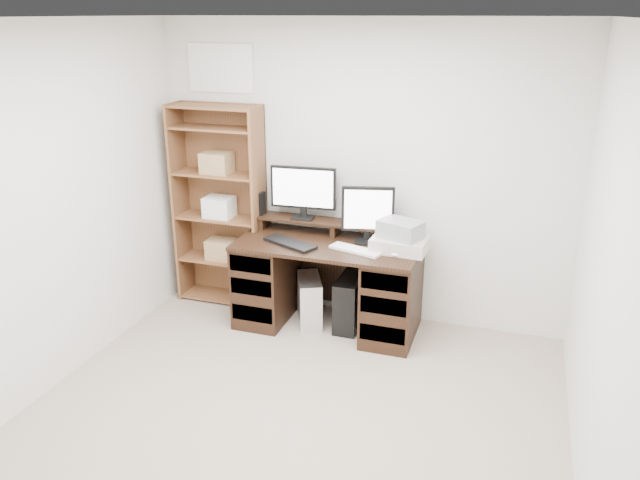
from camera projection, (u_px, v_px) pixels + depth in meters
The scene contains 14 objects.
room at pixel (266, 260), 3.41m from camera, with size 3.54×4.04×2.54m.
desk at pixel (328, 283), 5.22m from camera, with size 1.50×0.70×0.75m.
riser_shelf at pixel (336, 224), 5.25m from camera, with size 1.40×0.22×0.12m.
monitor_wide at pixel (303, 190), 5.25m from camera, with size 0.56×0.16×0.45m.
monitor_small at pixel (368, 212), 5.04m from camera, with size 0.42×0.20×0.47m.
speaker at pixel (260, 203), 5.40m from camera, with size 0.08×0.08×0.20m, color black.
keyboard_black at pixel (290, 243), 5.05m from camera, with size 0.47×0.16×0.03m, color black.
keyboard_white at pixel (356, 250), 4.92m from camera, with size 0.43×0.13×0.02m, color white.
mouse at pixel (395, 254), 4.81m from camera, with size 0.09×0.06×0.03m, color white.
printer at pixel (400, 244), 4.92m from camera, with size 0.43×0.32×0.11m, color beige.
basket at pixel (401, 229), 4.88m from camera, with size 0.32×0.23×0.14m, color gray.
tower_silver at pixel (309, 300), 5.34m from camera, with size 0.18×0.41×0.41m, color silver.
tower_black at pixel (350, 302), 5.27m from camera, with size 0.19×0.45×0.45m.
bookshelf at pixel (220, 204), 5.55m from camera, with size 0.80×0.30×1.80m.
Camera 1 is at (1.28, -2.91, 2.53)m, focal length 35.00 mm.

